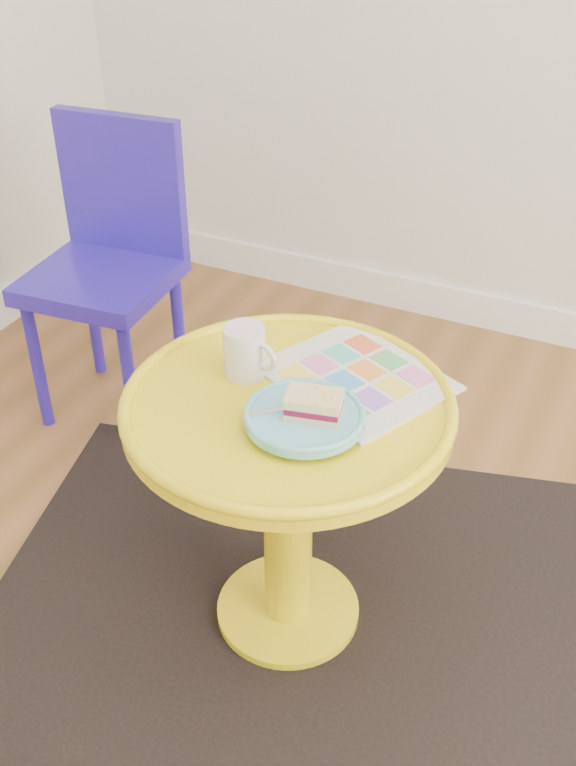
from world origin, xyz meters
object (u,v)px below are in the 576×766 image
at_px(side_table, 288,470).
at_px(newspaper, 356,377).
at_px(mug, 246,351).
at_px(plate, 305,418).
at_px(chair, 110,252).

xyz_separation_m(side_table, newspaper, (0.08, 0.12, 0.16)).
distance_m(mug, plate, 0.19).
distance_m(newspaper, plate, 0.18).
relative_size(side_table, plate, 2.90).
xyz_separation_m(side_table, plate, (0.06, -0.06, 0.18)).
height_order(side_table, mug, mug).
bearing_deg(plate, chair, 144.68).
height_order(chair, newspaper, chair).
relative_size(side_table, mug, 5.44).
bearing_deg(newspaper, plate, -72.24).
height_order(newspaper, plate, plate).
distance_m(newspaper, mug, 0.21).
bearing_deg(newspaper, chair, 179.70).
height_order(chair, plate, chair).
bearing_deg(mug, side_table, -11.68).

